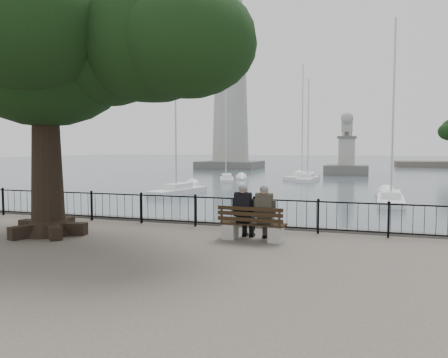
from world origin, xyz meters
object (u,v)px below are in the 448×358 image
at_px(bench, 252,228).
at_px(person_right, 265,215).
at_px(tree, 69,41).
at_px(person_left, 245,214).
at_px(lion_monument, 347,159).
at_px(lighthouse, 231,94).

distance_m(bench, person_right, 0.53).
bearing_deg(tree, person_right, 9.93).
bearing_deg(bench, person_right, 14.28).
height_order(person_left, lion_monument, lion_monument).
xyz_separation_m(tree, lion_monument, (5.92, 49.89, -4.59)).
relative_size(person_left, person_right, 1.00).
xyz_separation_m(tree, lighthouse, (-14.08, 61.95, 6.29)).
bearing_deg(lion_monument, tree, -96.77).
relative_size(bench, lighthouse, 0.06).
bearing_deg(person_right, bench, -165.72).
height_order(person_left, lighthouse, lighthouse).
bearing_deg(person_left, lion_monument, 88.92).
bearing_deg(person_right, tree, -170.07).
relative_size(lighthouse, lion_monument, 3.65).
distance_m(bench, lighthouse, 65.09).
xyz_separation_m(bench, tree, (-5.26, -0.89, 5.33)).
distance_m(lighthouse, lion_monument, 25.77).
bearing_deg(tree, bench, 9.63).
relative_size(bench, lion_monument, 0.23).
xyz_separation_m(bench, lion_monument, (0.66, 49.00, 0.74)).
bearing_deg(person_right, lighthouse, 107.90).
relative_size(person_left, lighthouse, 0.05).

